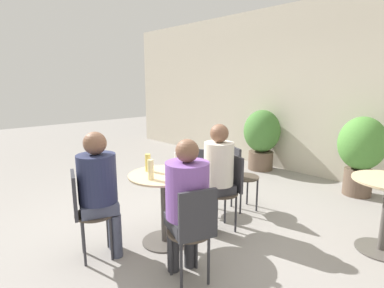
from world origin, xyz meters
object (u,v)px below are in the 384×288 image
Objects in this scene: beer_glass_3 at (148,163)px; potted_plant_1 at (361,149)px; bistro_chair_0 at (85,207)px; potted_plant_0 at (262,136)px; bistro_chair_2 at (228,185)px; beer_glass_0 at (151,170)px; seated_person_0 at (99,185)px; bistro_chair_1 at (193,227)px; seated_person_1 at (187,198)px; beer_glass_1 at (176,170)px; beer_glass_2 at (177,161)px; cafe_table_near at (163,195)px; bistro_chair_3 at (239,172)px; bistro_chair_4 at (199,173)px; seated_person_2 at (218,169)px.

potted_plant_1 reaches higher than beer_glass_3.
potted_plant_0 reaches higher than bistro_chair_0.
bistro_chair_2 is 0.93m from beer_glass_3.
seated_person_0 is at bearing -124.48° from beer_glass_0.
bistro_chair_2 is 0.97m from beer_glass_0.
bistro_chair_1 is 0.24m from seated_person_1.
bistro_chair_2 is 1.38m from seated_person_0.
seated_person_1 is (0.84, 0.49, 0.19)m from bistro_chair_0.
potted_plant_0 is at bearing -60.93° from bistro_chair_0.
seated_person_0 is at bearing -50.76° from bistro_chair_1.
potted_plant_1 reaches higher than beer_glass_1.
beer_glass_2 is 2.87m from potted_plant_1.
bistro_chair_1 is 0.74× the size of potted_plant_0.
cafe_table_near is 0.65× the size of potted_plant_0.
bistro_chair_1 is 4.71× the size of beer_glass_3.
bistro_chair_2 is at bearing 62.39° from beer_glass_2.
bistro_chair_2 and bistro_chair_3 have the same top height.
bistro_chair_1 is at bearing -20.29° from cafe_table_near.
beer_glass_2 is (0.21, 0.77, 0.12)m from seated_person_0.
bistro_chair_1 is 0.73m from beer_glass_0.
beer_glass_3 is (-0.23, -1.24, 0.31)m from bistro_chair_3.
bistro_chair_0 is 0.70× the size of seated_person_0.
bistro_chair_2 is 2.30m from potted_plant_1.
beer_glass_2 reaches higher than beer_glass_3.
beer_glass_2 reaches higher than bistro_chair_2.
seated_person_0 is (-0.21, -0.58, 0.19)m from cafe_table_near.
bistro_chair_3 is 0.71× the size of seated_person_1.
seated_person_1 is at bearing -29.81° from beer_glass_1.
bistro_chair_0 is 1.00× the size of bistro_chair_4.
seated_person_1 reaches higher than beer_glass_3.
beer_glass_1 is at bearing -102.37° from bistro_chair_0.
bistro_chair_3 is 0.70× the size of seated_person_0.
cafe_table_near is 0.61× the size of seated_person_0.
beer_glass_1 is at bearing -43.29° from beer_glass_2.
potted_plant_1 reaches higher than bistro_chair_4.
seated_person_0 is 0.49m from beer_glass_0.
bistro_chair_4 is 4.41× the size of beer_glass_0.
seated_person_0 is at bearing -105.02° from beer_glass_2.
seated_person_2 reaches higher than bistro_chair_0.
bistro_chair_1 is at bearing -13.52° from beer_glass_3.
bistro_chair_4 is at bearing 177.15° from seated_person_2.
bistro_chair_1 is at bearing -45.00° from bistro_chair_2.
seated_person_2 is at bearing -90.00° from seated_person_0.
seated_person_2 is 7.42× the size of beer_glass_1.
seated_person_0 is 6.31× the size of beer_glass_2.
seated_person_0 is 3.66m from potted_plant_1.
bistro_chair_1 is 0.65m from beer_glass_1.
cafe_table_near is at bearing -90.00° from seated_person_2.
potted_plant_1 is at bearing -87.78° from bistro_chair_0.
beer_glass_1 is 0.39m from beer_glass_3.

